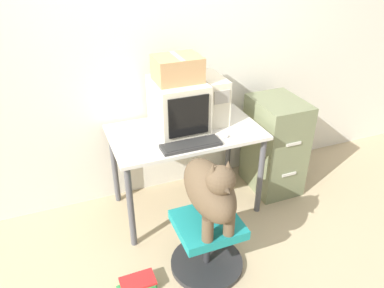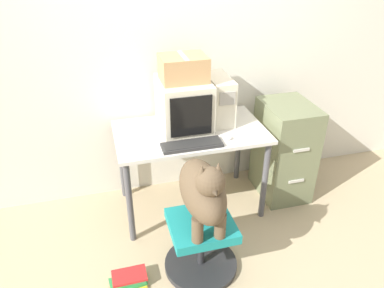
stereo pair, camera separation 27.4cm
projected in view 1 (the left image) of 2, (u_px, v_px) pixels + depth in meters
name	position (u px, v px, depth m)	size (l,w,h in m)	color
ground_plane	(201.00, 230.00, 3.15)	(12.00, 12.00, 0.00)	tan
wall_back	(167.00, 53.00, 3.13)	(8.00, 0.05, 2.60)	silver
desk	(186.00, 141.00, 3.10)	(1.23, 0.71, 0.77)	silver
crt_monitor	(178.00, 105.00, 3.00)	(0.39, 0.47, 0.41)	beige
pc_tower	(211.00, 98.00, 3.15)	(0.18, 0.41, 0.39)	beige
keyboard	(191.00, 145.00, 2.83)	(0.46, 0.15, 0.03)	#2D2D2D
computer_mouse	(225.00, 136.00, 2.94)	(0.06, 0.05, 0.03)	silver
office_chair	(207.00, 243.00, 2.71)	(0.54, 0.54, 0.43)	#262628
dog	(211.00, 190.00, 2.44)	(0.28, 0.59, 0.57)	brown
filing_cabinet	(274.00, 145.00, 3.49)	(0.41, 0.54, 0.90)	#6B7251
cardboard_box	(177.00, 69.00, 2.86)	(0.36, 0.28, 0.20)	tan
book_stack_floor	(138.00, 285.00, 2.61)	(0.27, 0.19, 0.08)	gold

